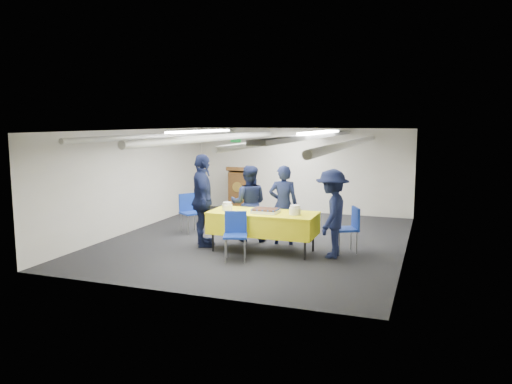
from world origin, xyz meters
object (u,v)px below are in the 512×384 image
at_px(chair_left, 189,209).
at_px(sailor_b, 249,203).
at_px(chair_right, 350,225).
at_px(sailor_a, 283,205).
at_px(serving_table, 263,223).
at_px(sailor_c, 203,200).
at_px(podium, 240,189).
at_px(sailor_d, 332,213).
at_px(sheet_cake, 265,211).
at_px(chair_near, 235,231).

bearing_deg(chair_left, sailor_b, -11.09).
height_order(chair_right, sailor_a, sailor_a).
distance_m(serving_table, chair_right, 1.66).
bearing_deg(sailor_c, sailor_a, -93.94).
bearing_deg(sailor_c, podium, -18.87).
xyz_separation_m(serving_table, sailor_a, (0.19, 0.70, 0.25)).
bearing_deg(chair_right, serving_table, -161.77).
height_order(serving_table, chair_left, chair_left).
distance_m(podium, sailor_d, 5.08).
relative_size(sheet_cake, sailor_b, 0.32).
height_order(chair_right, sailor_d, sailor_d).
distance_m(sailor_b, sailor_c, 1.03).
bearing_deg(sailor_a, sheet_cake, 67.29).
distance_m(sheet_cake, sailor_d, 1.25).
bearing_deg(chair_near, chair_left, 136.61).
bearing_deg(sailor_c, chair_near, -154.38).
bearing_deg(sailor_a, chair_right, 158.68).
relative_size(chair_near, sailor_a, 0.54).
xyz_separation_m(chair_right, sailor_c, (-2.85, -0.52, 0.39)).
bearing_deg(serving_table, podium, 117.29).
distance_m(serving_table, sailor_a, 0.77).
distance_m(chair_right, sailor_b, 2.17).
bearing_deg(chair_left, sheet_cake, -26.82).
xyz_separation_m(sheet_cake, podium, (-2.08, 3.97, -0.20)).
bearing_deg(sailor_a, sailor_c, 11.91).
bearing_deg(sheet_cake, serving_table, 136.84).
xyz_separation_m(sheet_cake, chair_near, (-0.36, -0.62, -0.28)).
height_order(serving_table, sailor_a, sailor_a).
distance_m(chair_near, sailor_c, 1.26).
xyz_separation_m(serving_table, sailor_c, (-1.27, -0.00, 0.37)).
xyz_separation_m(sailor_a, sailor_d, (1.12, -0.64, 0.01)).
height_order(sailor_a, sailor_c, sailor_c).
xyz_separation_m(chair_near, sailor_c, (-0.98, 0.68, 0.39)).
bearing_deg(serving_table, chair_right, 18.23).
relative_size(chair_near, sailor_b, 0.55).
bearing_deg(sailor_a, podium, -69.16).
xyz_separation_m(chair_near, chair_right, (1.87, 1.20, 0.00)).
distance_m(chair_right, chair_left, 3.72).
bearing_deg(sailor_d, sailor_c, -89.26).
relative_size(serving_table, podium, 1.64).
relative_size(podium, chair_left, 1.44).
distance_m(chair_left, sailor_a, 2.34).
bearing_deg(sheet_cake, sailor_b, 128.67).
bearing_deg(chair_right, sailor_c, -169.67).
distance_m(serving_table, chair_left, 2.35).
bearing_deg(sheet_cake, chair_near, -120.38).
relative_size(sailor_b, sailor_d, 0.97).
bearing_deg(sailor_d, sailor_a, -120.41).
bearing_deg(chair_near, sailor_b, 101.12).
relative_size(chair_right, chair_left, 1.00).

